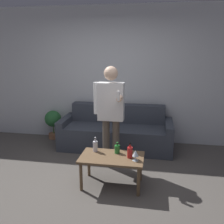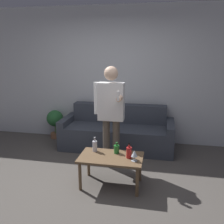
# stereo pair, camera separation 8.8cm
# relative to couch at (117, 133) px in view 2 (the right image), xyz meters

# --- Properties ---
(ground_plane) EXTENTS (16.00, 16.00, 0.00)m
(ground_plane) POSITION_rel_couch_xyz_m (-0.16, -1.67, -0.30)
(ground_plane) COLOR #514C47
(wall_back) EXTENTS (8.00, 0.06, 2.70)m
(wall_back) POSITION_rel_couch_xyz_m (-0.16, 0.45, 1.05)
(wall_back) COLOR silver
(wall_back) RESTS_ON ground_plane
(couch) EXTENTS (2.14, 0.81, 0.81)m
(couch) POSITION_rel_couch_xyz_m (0.00, 0.00, 0.00)
(couch) COLOR #383D47
(couch) RESTS_ON ground_plane
(coffee_table) EXTENTS (0.88, 0.51, 0.44)m
(coffee_table) POSITION_rel_couch_xyz_m (0.16, -1.41, 0.09)
(coffee_table) COLOR brown
(coffee_table) RESTS_ON ground_plane
(bottle_orange) EXTENTS (0.07, 0.07, 0.21)m
(bottle_orange) POSITION_rel_couch_xyz_m (-0.10, -1.28, 0.23)
(bottle_orange) COLOR silver
(bottle_orange) RESTS_ON coffee_table
(bottle_green) EXTENTS (0.08, 0.08, 0.16)m
(bottle_green) POSITION_rel_couch_xyz_m (0.22, -1.28, 0.21)
(bottle_green) COLOR #23752D
(bottle_green) RESTS_ON coffee_table
(bottle_dark) EXTENTS (0.07, 0.07, 0.21)m
(bottle_dark) POSITION_rel_couch_xyz_m (0.41, -1.41, 0.22)
(bottle_dark) COLOR #B21E1E
(bottle_dark) RESTS_ON coffee_table
(wine_glass_near) EXTENTS (0.08, 0.08, 0.15)m
(wine_glass_near) POSITION_rel_couch_xyz_m (0.49, -1.49, 0.24)
(wine_glass_near) COLOR silver
(wine_glass_near) RESTS_ON coffee_table
(person_standing_front) EXTENTS (0.48, 0.42, 1.63)m
(person_standing_front) POSITION_rel_couch_xyz_m (0.04, -0.81, 0.67)
(person_standing_front) COLOR brown
(person_standing_front) RESTS_ON ground_plane
(potted_plant) EXTENTS (0.35, 0.35, 0.61)m
(potted_plant) POSITION_rel_couch_xyz_m (-1.40, 0.25, 0.10)
(potted_plant) COLOR #936042
(potted_plant) RESTS_ON ground_plane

